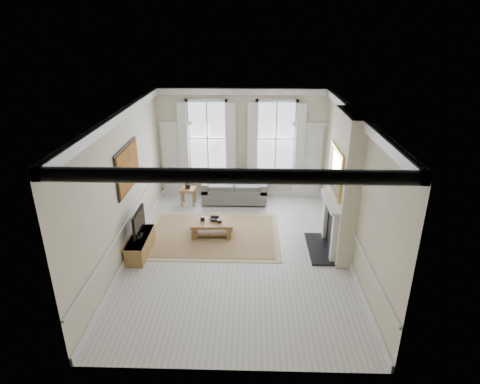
{
  "coord_description": "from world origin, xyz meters",
  "views": [
    {
      "loc": [
        0.3,
        -8.41,
        5.13
      ],
      "look_at": [
        0.03,
        0.82,
        1.25
      ],
      "focal_mm": 30.0,
      "sensor_mm": 36.0,
      "label": 1
    }
  ],
  "objects_px": {
    "sofa": "(235,190)",
    "coffee_table": "(212,224)",
    "tv_stand": "(140,245)",
    "side_table": "(188,192)"
  },
  "relations": [
    {
      "from": "side_table",
      "to": "tv_stand",
      "type": "relative_size",
      "value": 0.41
    },
    {
      "from": "sofa",
      "to": "coffee_table",
      "type": "relative_size",
      "value": 1.8
    },
    {
      "from": "side_table",
      "to": "coffee_table",
      "type": "distance_m",
      "value": 2.15
    },
    {
      "from": "side_table",
      "to": "sofa",
      "type": "bearing_deg",
      "value": 13.09
    },
    {
      "from": "coffee_table",
      "to": "tv_stand",
      "type": "height_order",
      "value": "tv_stand"
    },
    {
      "from": "sofa",
      "to": "coffee_table",
      "type": "bearing_deg",
      "value": -102.29
    },
    {
      "from": "side_table",
      "to": "tv_stand",
      "type": "bearing_deg",
      "value": -104.17
    },
    {
      "from": "sofa",
      "to": "side_table",
      "type": "relative_size",
      "value": 3.75
    },
    {
      "from": "side_table",
      "to": "tv_stand",
      "type": "height_order",
      "value": "side_table"
    },
    {
      "from": "tv_stand",
      "to": "coffee_table",
      "type": "bearing_deg",
      "value": 29.93
    }
  ]
}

